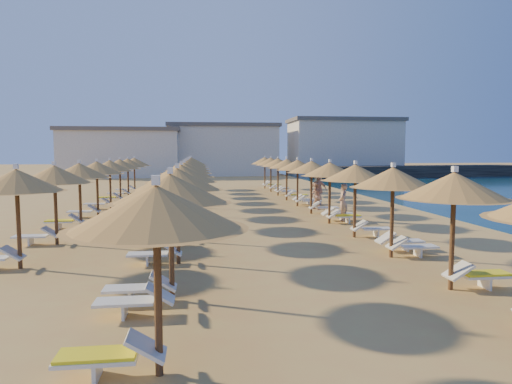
{
  "coord_description": "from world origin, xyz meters",
  "views": [
    {
      "loc": [
        -2.59,
        -18.94,
        3.34
      ],
      "look_at": [
        0.33,
        4.0,
        1.3
      ],
      "focal_mm": 32.0,
      "sensor_mm": 36.0,
      "label": 1
    }
  ],
  "objects": [
    {
      "name": "ground",
      "position": [
        0.0,
        0.0,
        0.0
      ],
      "size": [
        220.0,
        220.0,
        0.0
      ],
      "primitive_type": "plane",
      "color": "tan",
      "rests_on": "ground"
    },
    {
      "name": "parasol_row_inland",
      "position": [
        -7.69,
        6.72,
        2.49
      ],
      "size": [
        2.7,
        26.83,
        3.0
      ],
      "color": "brown",
      "rests_on": "ground"
    },
    {
      "name": "beachgoer_a",
      "position": [
        4.36,
        2.29,
        0.91
      ],
      "size": [
        0.66,
        0.78,
        1.82
      ],
      "primitive_type": "imported",
      "rotation": [
        0.0,
        0.0,
        -1.98
      ],
      "color": "tan",
      "rests_on": "ground"
    },
    {
      "name": "beachgoer_b",
      "position": [
        4.19,
        6.64,
        0.79
      ],
      "size": [
        0.87,
        0.95,
        1.57
      ],
      "primitive_type": "imported",
      "rotation": [
        0.0,
        0.0,
        -1.13
      ],
      "color": "tan",
      "rests_on": "ground"
    },
    {
      "name": "jetty",
      "position": [
        26.64,
        38.41,
        0.75
      ],
      "size": [
        30.26,
        8.58,
        1.5
      ],
      "primitive_type": "cube",
      "rotation": [
        0.0,
        0.0,
        0.15
      ],
      "color": "black",
      "rests_on": "ground"
    },
    {
      "name": "loungers",
      "position": [
        -1.44,
        5.25,
        0.34
      ],
      "size": [
        14.15,
        35.92,
        0.66
      ],
      "color": "white",
      "rests_on": "ground"
    },
    {
      "name": "parasol_row_east",
      "position": [
        3.47,
        5.0,
        2.49
      ],
      "size": [
        2.7,
        37.18,
        3.0
      ],
      "color": "brown",
      "rests_on": "ground"
    },
    {
      "name": "parasol_row_west",
      "position": [
        -3.2,
        5.0,
        2.49
      ],
      "size": [
        2.7,
        37.18,
        3.0
      ],
      "color": "brown",
      "rests_on": "ground"
    },
    {
      "name": "hotel_blocks",
      "position": [
        3.36,
        45.41,
        3.7
      ],
      "size": [
        46.65,
        11.32,
        8.1
      ],
      "color": "white",
      "rests_on": "ground"
    },
    {
      "name": "beachgoer_c",
      "position": [
        4.9,
        8.89,
        0.95
      ],
      "size": [
        1.2,
        0.95,
        1.9
      ],
      "primitive_type": "imported",
      "rotation": [
        0.0,
        0.0,
        -0.51
      ],
      "color": "tan",
      "rests_on": "ground"
    }
  ]
}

